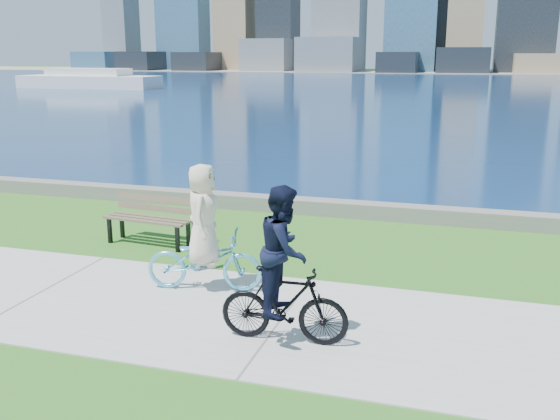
{
  "coord_description": "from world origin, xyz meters",
  "views": [
    {
      "loc": [
        2.41,
        -7.91,
        3.73
      ],
      "look_at": [
        -0.65,
        2.11,
        1.1
      ],
      "focal_mm": 40.0,
      "sensor_mm": 36.0,
      "label": 1
    }
  ],
  "objects_px": {
    "park_bench": "(151,216)",
    "cyclist_woman": "(204,244)",
    "bollard_lamp": "(196,238)",
    "cyclist_man": "(284,278)"
  },
  "relations": [
    {
      "from": "park_bench",
      "to": "cyclist_woman",
      "type": "xyz_separation_m",
      "value": [
        2.07,
        -2.08,
        0.21
      ]
    },
    {
      "from": "bollard_lamp",
      "to": "park_bench",
      "type": "bearing_deg",
      "value": 140.61
    },
    {
      "from": "cyclist_woman",
      "to": "cyclist_man",
      "type": "xyz_separation_m",
      "value": [
        1.77,
        -1.44,
        0.13
      ]
    },
    {
      "from": "bollard_lamp",
      "to": "cyclist_man",
      "type": "xyz_separation_m",
      "value": [
        2.28,
        -2.23,
        0.31
      ]
    },
    {
      "from": "park_bench",
      "to": "cyclist_woman",
      "type": "relative_size",
      "value": 0.91
    },
    {
      "from": "bollard_lamp",
      "to": "cyclist_man",
      "type": "height_order",
      "value": "cyclist_man"
    },
    {
      "from": "cyclist_man",
      "to": "park_bench",
      "type": "bearing_deg",
      "value": 44.12
    },
    {
      "from": "cyclist_woman",
      "to": "cyclist_man",
      "type": "distance_m",
      "value": 2.29
    },
    {
      "from": "park_bench",
      "to": "bollard_lamp",
      "type": "bearing_deg",
      "value": -33.76
    },
    {
      "from": "bollard_lamp",
      "to": "cyclist_woman",
      "type": "height_order",
      "value": "cyclist_woman"
    }
  ]
}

